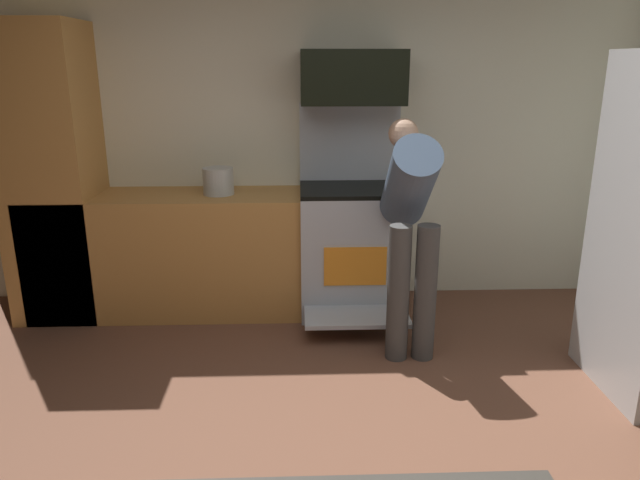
{
  "coord_description": "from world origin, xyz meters",
  "views": [
    {
      "loc": [
        -0.14,
        -2.25,
        1.82
      ],
      "look_at": [
        -0.04,
        0.3,
        1.05
      ],
      "focal_mm": 33.03,
      "sensor_mm": 36.0,
      "label": 1
    }
  ],
  "objects_px": {
    "person_cook": "(410,216)",
    "oven_range": "(351,244)",
    "microwave": "(353,77)",
    "stock_pot": "(218,181)"
  },
  "relations": [
    {
      "from": "oven_range",
      "to": "stock_pot",
      "type": "relative_size",
      "value": 6.86
    },
    {
      "from": "oven_range",
      "to": "person_cook",
      "type": "distance_m",
      "value": 0.81
    },
    {
      "from": "microwave",
      "to": "person_cook",
      "type": "distance_m",
      "value": 1.15
    },
    {
      "from": "microwave",
      "to": "stock_pot",
      "type": "bearing_deg",
      "value": -175.3
    },
    {
      "from": "person_cook",
      "to": "stock_pot",
      "type": "bearing_deg",
      "value": 152.87
    },
    {
      "from": "microwave",
      "to": "person_cook",
      "type": "relative_size",
      "value": 0.5
    },
    {
      "from": "microwave",
      "to": "stock_pot",
      "type": "height_order",
      "value": "microwave"
    },
    {
      "from": "oven_range",
      "to": "person_cook",
      "type": "xyz_separation_m",
      "value": [
        0.31,
        -0.64,
        0.38
      ]
    },
    {
      "from": "oven_range",
      "to": "microwave",
      "type": "distance_m",
      "value": 1.21
    },
    {
      "from": "person_cook",
      "to": "oven_range",
      "type": "bearing_deg",
      "value": 115.62
    }
  ]
}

